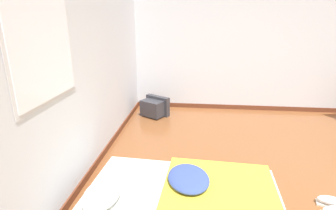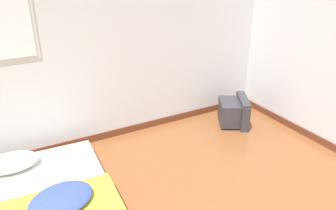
{
  "view_description": "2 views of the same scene",
  "coord_description": "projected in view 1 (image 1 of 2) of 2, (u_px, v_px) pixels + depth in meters",
  "views": [
    {
      "loc": [
        -2.35,
        1.48,
        1.8
      ],
      "look_at": [
        0.99,
        1.85,
        0.69
      ],
      "focal_mm": 28.0,
      "sensor_mm": 36.0,
      "label": 1
    },
    {
      "loc": [
        -0.29,
        -0.76,
        2.06
      ],
      "look_at": [
        1.16,
        1.87,
        0.7
      ],
      "focal_mm": 35.0,
      "sensor_mm": 36.0,
      "label": 2
    }
  ],
  "objects": [
    {
      "name": "wall_back",
      "position": [
        63.0,
        75.0,
        2.51
      ],
      "size": [
        8.34,
        0.08,
        2.6
      ],
      "color": "silver",
      "rests_on": "ground_plane"
    },
    {
      "name": "mattress_bed",
      "position": [
        183.0,
        199.0,
        2.58
      ],
      "size": [
        1.31,
        1.98,
        0.3
      ],
      "color": "silver",
      "rests_on": "ground_plane"
    },
    {
      "name": "sneaker_pair",
      "position": [
        334.0,
        207.0,
        2.56
      ],
      "size": [
        0.29,
        0.29,
        0.1
      ],
      "color": "silver",
      "rests_on": "ground_plane"
    },
    {
      "name": "wall_right",
      "position": [
        274.0,
        47.0,
        5.07
      ],
      "size": [
        0.08,
        7.84,
        2.6
      ],
      "color": "silver",
      "rests_on": "ground_plane"
    },
    {
      "name": "crt_tv",
      "position": [
        154.0,
        107.0,
        5.07
      ],
      "size": [
        0.54,
        0.58,
        0.37
      ],
      "color": "#333338",
      "rests_on": "ground_plane"
    }
  ]
}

